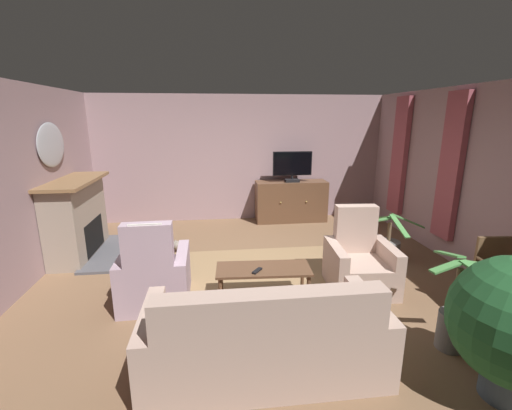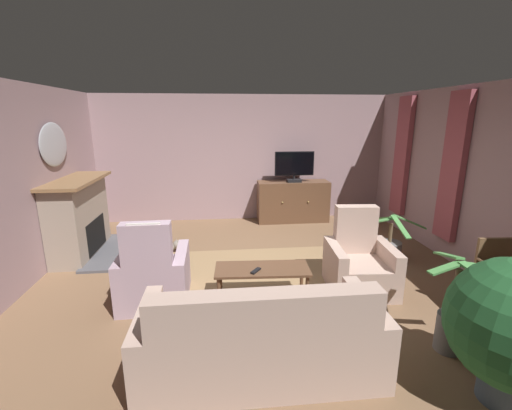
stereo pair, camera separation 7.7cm
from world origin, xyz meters
name	(u,v)px [view 1 (the left image)]	position (x,y,z in m)	size (l,w,h in m)	color
ground_plane	(258,277)	(0.00, 0.00, -0.02)	(6.71, 6.41, 0.04)	brown
wall_back	(241,159)	(0.00, 2.96, 1.33)	(6.71, 0.10, 2.66)	gray
wall_left	(8,191)	(-3.11, 0.00, 1.33)	(0.10, 6.41, 2.66)	gray
wall_right_with_window	(472,180)	(3.11, 0.00, 1.33)	(0.10, 6.41, 2.66)	#A6858B
curtain_panel_near	(451,167)	(3.00, 0.34, 1.46)	(0.10, 0.44, 2.23)	#A34C56
curtain_panel_far	(399,156)	(3.00, 1.84, 1.46)	(0.10, 0.44, 2.23)	#A34C56
rug_central	(261,275)	(0.03, 0.00, 0.01)	(2.72, 2.01, 0.01)	#8E704C
fireplace	(78,219)	(-2.78, 1.15, 0.60)	(0.95, 1.64, 1.26)	#4C4C51
wall_mirror_oval	(51,145)	(-3.03, 1.15, 1.79)	(0.06, 0.91, 0.67)	#B2B7BF
tv_cabinet	(291,202)	(1.04, 2.60, 0.41)	(1.51, 0.52, 0.87)	#402A1C
television	(292,166)	(1.04, 2.55, 1.21)	(0.82, 0.20, 0.64)	black
coffee_table	(263,272)	(-0.02, -0.66, 0.38)	(1.17, 0.52, 0.43)	brown
tv_remote	(257,271)	(-0.11, -0.75, 0.44)	(0.17, 0.05, 0.02)	black
sofa_floral	(266,341)	(-0.18, -1.90, 0.31)	(2.10, 0.93, 0.94)	#BC9E8E
armchair_near_window	(359,264)	(1.28, -0.47, 0.33)	(0.87, 0.86, 1.06)	#BC9E8E
armchair_by_fireplace	(155,277)	(-1.34, -0.55, 0.34)	(0.82, 0.87, 1.12)	#AD93A3
side_chair_far_end	(502,276)	(2.55, -1.34, 0.50)	(0.51, 0.53, 0.90)	brown
potted_plant_tall_palm_by_window	(452,323)	(1.67, -1.79, 0.28)	(0.70, 0.98, 0.96)	slate
potted_plant_leafy_by_curtain	(388,247)	(2.15, 0.40, 0.18)	(1.00, 0.90, 0.74)	slate
cat	(166,248)	(-1.42, 0.98, 0.10)	(0.65, 0.31, 0.22)	gray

